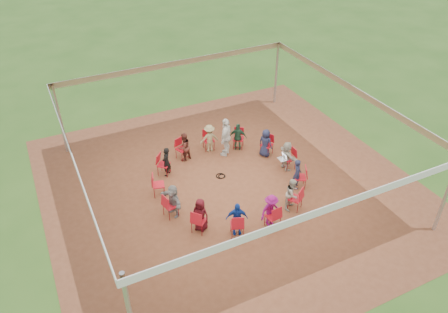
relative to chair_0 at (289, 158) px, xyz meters
name	(u,v)px	position (x,y,z in m)	size (l,w,h in m)	color
ground	(229,186)	(-2.58, 0.01, -0.45)	(80.00, 80.00, 0.00)	#2E561B
dirt_patch	(229,185)	(-2.58, 0.01, -0.44)	(13.00, 13.00, 0.00)	brown
tent	(230,131)	(-2.58, 0.01, 1.92)	(10.33, 10.33, 3.00)	#B2B2B7
chair_0	(289,158)	(0.00, 0.00, 0.00)	(0.42, 0.44, 0.90)	red
chair_1	(267,145)	(-0.29, 1.20, 0.00)	(0.42, 0.44, 0.90)	red
chair_2	(238,139)	(-1.10, 2.13, 0.00)	(0.42, 0.44, 0.90)	red
chair_3	(209,140)	(-2.26, 2.57, 0.00)	(0.42, 0.44, 0.90)	red
chair_4	(182,149)	(-3.48, 2.43, 0.00)	(0.42, 0.44, 0.90)	red
chair_5	(164,165)	(-4.50, 1.73, 0.00)	(0.42, 0.44, 0.90)	red
chair_6	(159,185)	(-5.08, 0.64, 0.00)	(0.42, 0.44, 0.90)	red
chair_7	(170,205)	(-5.09, -0.59, 0.00)	(0.42, 0.44, 0.90)	red
chair_8	(199,221)	(-4.52, -1.69, 0.00)	(0.42, 0.44, 0.90)	red
chair_9	(237,225)	(-3.51, -2.40, 0.00)	(0.42, 0.44, 0.90)	red
chair_10	(273,216)	(-2.28, -2.55, 0.00)	(0.42, 0.44, 0.90)	red
chair_11	(295,198)	(-1.12, -2.12, 0.00)	(0.42, 0.44, 0.90)	red
chair_12	(300,177)	(-0.30, -1.20, 0.00)	(0.42, 0.44, 0.90)	red
person_seated_0	(287,156)	(-0.12, 0.00, 0.16)	(1.12, 0.42, 1.20)	#A19F90
person_seated_1	(265,143)	(-0.40, 1.15, 0.16)	(0.59, 0.33, 1.20)	#1C213E
person_seated_2	(238,137)	(-1.17, 2.03, 0.16)	(0.71, 0.36, 1.20)	#204531
person_seated_3	(209,138)	(-2.27, 2.45, 0.16)	(0.78, 0.39, 1.20)	#948A5C
person_seated_4	(184,147)	(-3.44, 2.32, 0.16)	(0.59, 0.34, 1.20)	#572821
person_seated_5	(166,162)	(-4.41, 1.65, 0.16)	(0.44, 0.29, 1.20)	black
person_seated_6	(173,200)	(-4.97, -0.57, 0.16)	(1.12, 0.42, 1.20)	gray
person_seated_7	(200,215)	(-4.43, -1.61, 0.16)	(0.59, 0.33, 1.20)	#440B13
person_seated_8	(237,219)	(-3.46, -2.28, 0.16)	(0.71, 0.36, 1.20)	#123597
person_seated_9	(271,211)	(-2.30, -2.43, 0.16)	(0.78, 0.39, 1.20)	#7B0D5F
person_seated_10	(292,194)	(-1.19, -2.02, 0.16)	(0.59, 0.34, 1.20)	#A19F90
person_seated_11	(297,174)	(-0.41, -1.14, 0.16)	(0.44, 0.29, 1.20)	#1C213E
standing_person	(226,137)	(-1.77, 1.93, 0.38)	(0.97, 0.50, 1.66)	silver
cable_coil	(221,176)	(-2.62, 0.64, -0.43)	(0.45, 0.45, 0.03)	black
laptop	(283,157)	(-0.28, 0.00, 0.13)	(0.28, 0.35, 0.24)	#B7B7BC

